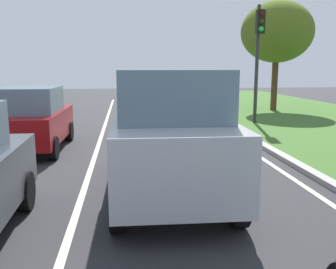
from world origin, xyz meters
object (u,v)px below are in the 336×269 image
object	(u,v)px
car_hatchback_far	(33,119)
tree_roadside_far	(277,32)
car_suv_ahead	(169,132)
traffic_light_near_right	(259,44)

from	to	relation	value
car_hatchback_far	tree_roadside_far	distance (m)	13.73
car_suv_ahead	traffic_light_near_right	distance (m)	9.46
car_suv_ahead	car_hatchback_far	distance (m)	5.32
traffic_light_near_right	tree_roadside_far	distance (m)	5.21
car_suv_ahead	car_hatchback_far	bearing A→B (deg)	130.27
car_hatchback_far	tree_roadside_far	bearing A→B (deg)	39.81
car_hatchback_far	traffic_light_near_right	size ratio (longest dim) A/B	0.79
car_hatchback_far	traffic_light_near_right	bearing A→B (deg)	27.55
car_suv_ahead	car_hatchback_far	xyz separation A→B (m)	(-3.33, 4.13, -0.28)
traffic_light_near_right	car_suv_ahead	bearing A→B (deg)	-119.21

